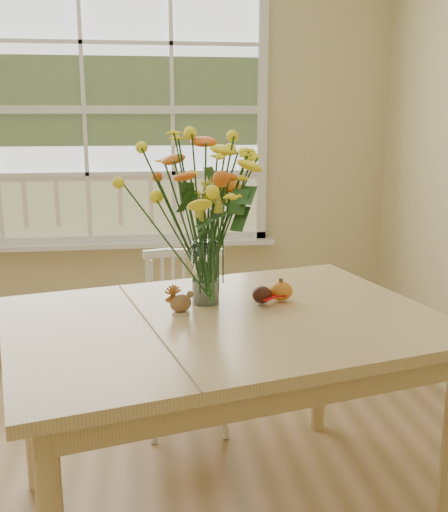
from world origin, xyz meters
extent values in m
cube|color=beige|center=(0.00, 2.25, 1.35)|extent=(4.00, 0.02, 2.70)
cube|color=silver|center=(0.00, 2.23, 1.55)|extent=(2.20, 0.00, 1.60)
cube|color=white|center=(0.00, 2.18, 0.69)|extent=(2.42, 0.12, 0.03)
cube|color=tan|center=(0.62, 0.32, 0.79)|extent=(1.72, 1.40, 0.04)
cube|color=tan|center=(0.62, 0.32, 0.72)|extent=(1.58, 1.26, 0.10)
cylinder|color=tan|center=(-0.13, 0.60, 0.39)|extent=(0.07, 0.07, 0.77)
cylinder|color=tan|center=(1.17, 0.91, 0.39)|extent=(0.07, 0.07, 0.77)
cube|color=white|center=(0.53, 1.04, 0.40)|extent=(0.40, 0.38, 0.05)
cube|color=white|center=(0.54, 1.19, 0.63)|extent=(0.40, 0.05, 0.45)
cylinder|color=white|center=(0.38, 0.90, 0.19)|extent=(0.03, 0.03, 0.38)
cylinder|color=white|center=(0.38, 1.18, 0.19)|extent=(0.03, 0.03, 0.38)
cylinder|color=white|center=(0.68, 0.89, 0.19)|extent=(0.03, 0.03, 0.38)
cylinder|color=white|center=(0.69, 1.18, 0.19)|extent=(0.03, 0.03, 0.38)
cylinder|color=white|center=(0.57, 0.49, 0.93)|extent=(0.10, 0.10, 0.24)
ellipsoid|color=orange|center=(0.86, 0.48, 0.85)|extent=(0.09, 0.09, 0.07)
cylinder|color=#CCB78C|center=(0.47, 0.37, 0.82)|extent=(0.06, 0.06, 0.01)
ellipsoid|color=brown|center=(0.47, 0.37, 0.85)|extent=(0.10, 0.08, 0.07)
ellipsoid|color=#38160F|center=(0.78, 0.44, 0.85)|extent=(0.08, 0.08, 0.07)
camera|label=1|loc=(0.34, -1.70, 1.52)|focal=42.00mm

